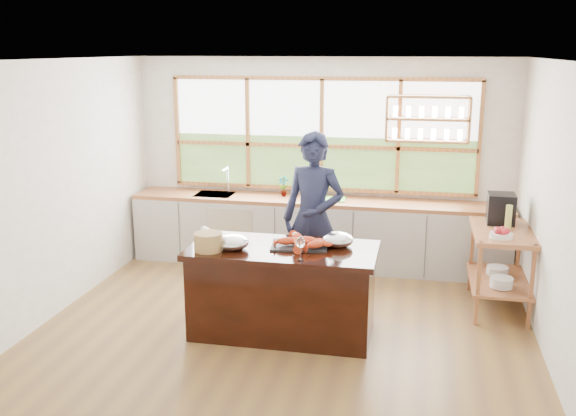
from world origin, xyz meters
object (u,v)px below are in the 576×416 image
(island, at_px, (283,290))
(espresso_machine, at_px, (501,209))
(cook, at_px, (313,219))
(wicker_basket, at_px, (208,242))

(island, xyz_separation_m, espresso_machine, (2.19, 1.39, 0.61))
(cook, relative_size, espresso_machine, 5.75)
(espresso_machine, bearing_deg, wicker_basket, -149.39)
(wicker_basket, bearing_deg, espresso_machine, 29.41)
(island, distance_m, cook, 1.03)
(island, bearing_deg, espresso_machine, 32.33)
(cook, distance_m, espresso_machine, 2.10)
(wicker_basket, bearing_deg, island, 18.91)
(island, distance_m, wicker_basket, 0.90)
(island, xyz_separation_m, wicker_basket, (-0.69, -0.23, 0.53))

